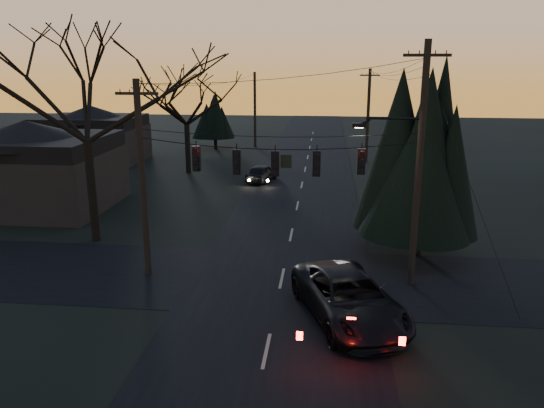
# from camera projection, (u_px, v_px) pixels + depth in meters

# --- Properties ---
(main_road) EXTENTS (8.00, 120.00, 0.02)m
(main_road) POSITION_uv_depth(u_px,v_px,m) (296.00, 214.00, 32.72)
(main_road) COLOR black
(main_road) RESTS_ON ground
(cross_road) EXTENTS (60.00, 7.00, 0.02)m
(cross_road) POSITION_uv_depth(u_px,v_px,m) (282.00, 278.00, 23.12)
(cross_road) COLOR black
(cross_road) RESTS_ON ground
(utility_pole_right) EXTENTS (5.00, 0.30, 10.00)m
(utility_pole_right) POSITION_uv_depth(u_px,v_px,m) (410.00, 284.00, 22.58)
(utility_pole_right) COLOR black
(utility_pole_right) RESTS_ON ground
(utility_pole_left) EXTENTS (1.80, 0.30, 8.50)m
(utility_pole_left) POSITION_uv_depth(u_px,v_px,m) (149.00, 273.00, 23.72)
(utility_pole_left) COLOR black
(utility_pole_left) RESTS_ON ground
(utility_pole_far_r) EXTENTS (1.80, 0.30, 8.50)m
(utility_pole_far_r) POSITION_uv_depth(u_px,v_px,m) (366.00, 162.00, 49.45)
(utility_pole_far_r) COLOR black
(utility_pole_far_r) RESTS_ON ground
(utility_pole_far_l) EXTENTS (0.30, 0.30, 8.00)m
(utility_pole_far_l) POSITION_uv_depth(u_px,v_px,m) (255.00, 147.00, 58.27)
(utility_pole_far_l) COLOR black
(utility_pole_far_l) RESTS_ON ground
(span_signal_assembly) EXTENTS (11.50, 0.44, 1.66)m
(span_signal_assembly) POSITION_uv_depth(u_px,v_px,m) (277.00, 162.00, 21.79)
(span_signal_assembly) COLOR black
(span_signal_assembly) RESTS_ON ground
(bare_tree_left) EXTENTS (10.92, 10.92, 10.46)m
(bare_tree_left) POSITION_uv_depth(u_px,v_px,m) (84.00, 100.00, 26.10)
(bare_tree_left) COLOR black
(bare_tree_left) RESTS_ON ground
(evergreen_right) EXTENTS (4.76, 4.76, 8.47)m
(evergreen_right) POSITION_uv_depth(u_px,v_px,m) (424.00, 157.00, 24.74)
(evergreen_right) COLOR black
(evergreen_right) RESTS_ON ground
(bare_tree_dist) EXTENTS (7.18, 7.18, 8.13)m
(bare_tree_dist) POSITION_uv_depth(u_px,v_px,m) (186.00, 105.00, 43.32)
(bare_tree_dist) COLOR black
(bare_tree_dist) RESTS_ON ground
(evergreen_dist) EXTENTS (3.48, 3.48, 5.50)m
(evergreen_dist) POSITION_uv_depth(u_px,v_px,m) (215.00, 118.00, 55.99)
(evergreen_dist) COLOR black
(evergreen_dist) RESTS_ON ground
(house_left_near) EXTENTS (10.00, 8.00, 5.60)m
(house_left_near) POSITION_uv_depth(u_px,v_px,m) (29.00, 165.00, 33.67)
(house_left_near) COLOR black
(house_left_near) RESTS_ON ground
(house_left_far) EXTENTS (9.00, 7.00, 5.20)m
(house_left_far) POSITION_uv_depth(u_px,v_px,m) (92.00, 133.00, 49.37)
(house_left_far) COLOR black
(house_left_far) RESTS_ON ground
(suv_near) EXTENTS (4.80, 6.77, 1.71)m
(suv_near) POSITION_uv_depth(u_px,v_px,m) (349.00, 298.00, 19.25)
(suv_near) COLOR black
(suv_near) RESTS_ON ground
(sedan_oncoming_a) EXTENTS (2.43, 4.25, 1.36)m
(sedan_oncoming_a) POSITION_uv_depth(u_px,v_px,m) (262.00, 173.00, 41.41)
(sedan_oncoming_a) COLOR black
(sedan_oncoming_a) RESTS_ON ground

